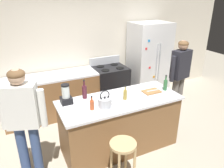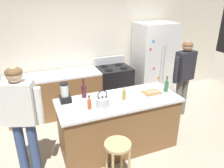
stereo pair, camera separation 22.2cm
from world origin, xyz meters
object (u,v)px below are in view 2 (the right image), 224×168
Objects in this scene: person_by_island_left at (21,114)px; blender_appliance at (65,94)px; kitchen_island at (119,124)px; bar_stool at (118,153)px; bottle_olive_oil at (166,86)px; refrigerator at (154,62)px; cutting_board at (152,93)px; tea_kettle at (103,102)px; bottle_wine at (84,91)px; stove_range at (114,86)px; bottle_vinegar at (124,95)px; chef_knife at (153,92)px; person_by_sink_right at (184,73)px; bottle_cooking_sauce at (89,104)px.

person_by_island_left is 0.71m from blender_appliance.
kitchen_island reaches higher than bar_stool.
refrigerator is at bearing 64.94° from bottle_olive_oil.
cutting_board is at bearing -123.11° from refrigerator.
bottle_olive_oil reaches higher than cutting_board.
cutting_board reaches higher than kitchen_island.
tea_kettle is at bearing -158.81° from kitchen_island.
kitchen_island is 6.27× the size of bottle_wine.
stove_range is 1.94m from tea_kettle.
bottle_vinegar is at bearing 1.30° from person_by_island_left.
blender_appliance is (-1.35, -1.29, 0.59)m from stove_range.
person_by_island_left is (-1.45, -0.07, 0.55)m from kitchen_island.
chef_knife is at bearing 7.85° from tea_kettle.
kitchen_island is 7.18× the size of bottle_olive_oil.
bottle_wine is (-0.50, 0.29, 0.58)m from kitchen_island.
bottle_olive_oil reaches higher than chef_knife.
person_by_sink_right reaches higher than blender_appliance.
tea_kettle is (0.49, -0.36, -0.05)m from blender_appliance.
bottle_vinegar is at bearing -106.81° from stove_range.
kitchen_island is at bearing -163.29° from person_by_sink_right.
bottle_cooking_sauce is 1.17m from chef_knife.
refrigerator is at bearing -1.35° from stove_range.
bar_stool is 0.79m from bottle_cooking_sauce.
bottle_cooking_sauce is at bearing -51.33° from blender_appliance.
bottle_olive_oil is at bearing 29.90° from bar_stool.
chef_knife is at bearing -13.97° from bottle_wine.
person_by_sink_right reaches higher than chef_knife.
bottle_wine is at bearing 99.29° from bar_stool.
chef_knife is at bearing 2.17° from person_by_island_left.
tea_kettle reaches higher than bar_stool.
blender_appliance is 1.33× the size of bottle_vinegar.
person_by_island_left is 2.45× the size of bar_stool.
bottle_wine reaches higher than bottle_cooking_sauce.
bottle_wine is (-2.08, -1.21, 0.11)m from refrigerator.
bottle_olive_oil is (0.87, -0.03, 0.56)m from kitchen_island.
bar_stool is at bearing -137.57° from chef_knife.
bottle_vinegar reaches higher than bottle_cooking_sauce.
kitchen_island is 1.18× the size of person_by_island_left.
bottle_vinegar reaches higher than cutting_board.
stove_range is at bearing 62.41° from tea_kettle.
stove_range is 4.02× the size of bottle_olive_oil.
bottle_cooking_sauce is 0.72× the size of cutting_board.
person_by_sink_right reaches higher than kitchen_island.
bottle_cooking_sauce reaches higher than bar_stool.
stove_range is at bearing 102.12° from bottle_olive_oil.
bottle_wine is 1.40m from bottle_olive_oil.
cutting_board is at bearing 8.02° from tea_kettle.
person_by_sink_right is 2.20m from bottle_wine.
kitchen_island is at bearing -16.44° from blender_appliance.
blender_appliance reaches higher than kitchen_island.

